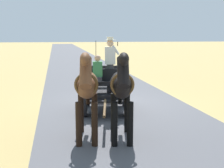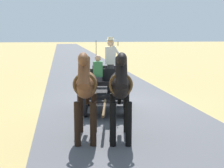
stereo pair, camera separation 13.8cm
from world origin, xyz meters
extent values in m
plane|color=tan|center=(0.00, 0.00, 0.00)|extent=(200.00, 200.00, 0.00)
cube|color=#4C4C51|center=(0.00, 0.00, 0.00)|extent=(5.41, 160.00, 0.01)
cube|color=black|center=(0.46, 0.90, 0.66)|extent=(1.56, 2.37, 0.12)
cube|color=black|center=(-0.10, 1.00, 0.94)|extent=(0.41, 2.07, 0.44)
cube|color=black|center=(1.02, 0.80, 0.94)|extent=(0.41, 2.07, 0.44)
cube|color=black|center=(0.67, 2.10, 0.56)|extent=(1.11, 0.42, 0.08)
cube|color=black|center=(0.26, -0.28, 0.48)|extent=(0.74, 0.32, 0.06)
cube|color=black|center=(0.56, 1.50, 1.04)|extent=(1.07, 0.53, 0.14)
cube|color=black|center=(0.53, 1.32, 1.26)|extent=(1.02, 0.25, 0.44)
cube|color=black|center=(0.38, 0.41, 1.04)|extent=(1.07, 0.53, 0.14)
cube|color=black|center=(0.35, 0.23, 1.26)|extent=(1.02, 0.25, 0.44)
cylinder|color=black|center=(-0.05, 1.77, 0.48)|extent=(0.26, 0.96, 0.96)
cylinder|color=black|center=(-0.05, 1.77, 0.48)|extent=(0.15, 0.23, 0.21)
cylinder|color=black|center=(1.23, 1.55, 0.48)|extent=(0.26, 0.96, 0.96)
cylinder|color=black|center=(1.23, 1.55, 0.48)|extent=(0.15, 0.23, 0.21)
cylinder|color=black|center=(-0.31, 0.25, 0.48)|extent=(0.26, 0.96, 0.96)
cylinder|color=black|center=(-0.31, 0.25, 0.48)|extent=(0.15, 0.23, 0.21)
cylinder|color=black|center=(0.97, 0.03, 0.48)|extent=(0.26, 0.96, 0.96)
cylinder|color=black|center=(0.97, 0.03, 0.48)|extent=(0.15, 0.23, 0.21)
cylinder|color=brown|center=(0.83, 3.07, 0.61)|extent=(0.41, 1.98, 0.07)
cylinder|color=black|center=(0.86, 1.45, 1.74)|extent=(0.02, 0.02, 1.30)
cylinder|color=#2D2D33|center=(0.37, 1.25, 1.17)|extent=(0.22, 0.22, 0.90)
cube|color=silver|center=(0.37, 1.25, 1.90)|extent=(0.37, 0.27, 0.56)
sphere|color=beige|center=(0.37, 1.25, 2.30)|extent=(0.22, 0.22, 0.22)
cylinder|color=beige|center=(0.37, 1.25, 2.40)|extent=(0.36, 0.36, 0.01)
cylinder|color=beige|center=(0.37, 1.25, 2.45)|extent=(0.20, 0.20, 0.10)
cylinder|color=silver|center=(0.20, 1.32, 2.08)|extent=(0.27, 0.12, 0.32)
cube|color=black|center=(0.14, 1.35, 2.28)|extent=(0.03, 0.07, 0.14)
cube|color=#2D2D33|center=(0.83, 1.57, 1.18)|extent=(0.33, 0.36, 0.14)
cube|color=#387F47|center=(0.81, 1.45, 1.49)|extent=(0.33, 0.25, 0.48)
sphere|color=tan|center=(0.81, 1.45, 1.84)|extent=(0.20, 0.20, 0.20)
ellipsoid|color=black|center=(0.56, 3.93, 1.37)|extent=(0.80, 1.63, 0.64)
cylinder|color=black|center=(0.46, 4.50, 0.53)|extent=(0.15, 0.15, 1.05)
cylinder|color=black|center=(0.82, 4.44, 0.53)|extent=(0.15, 0.15, 1.05)
cylinder|color=black|center=(0.29, 3.42, 0.53)|extent=(0.15, 0.15, 1.05)
cylinder|color=black|center=(0.65, 3.36, 0.53)|extent=(0.15, 0.15, 1.05)
cylinder|color=black|center=(0.69, 4.76, 1.77)|extent=(0.36, 0.68, 0.73)
ellipsoid|color=black|center=(0.73, 4.98, 2.07)|extent=(0.30, 0.57, 0.28)
cube|color=black|center=(0.69, 4.74, 1.81)|extent=(0.14, 0.51, 0.56)
cylinder|color=black|center=(0.44, 3.20, 1.07)|extent=(0.11, 0.11, 0.70)
torus|color=brown|center=(0.64, 4.47, 1.45)|extent=(0.55, 0.16, 0.55)
ellipsoid|color=brown|center=(1.38, 3.78, 1.37)|extent=(0.75, 1.62, 0.64)
cylinder|color=black|center=(1.27, 4.35, 0.53)|extent=(0.15, 0.15, 1.05)
cylinder|color=black|center=(1.63, 4.30, 0.53)|extent=(0.15, 0.15, 1.05)
cylinder|color=black|center=(1.14, 3.27, 0.53)|extent=(0.15, 0.15, 1.05)
cylinder|color=black|center=(1.50, 3.22, 0.53)|extent=(0.15, 0.15, 1.05)
cylinder|color=brown|center=(1.49, 4.62, 1.77)|extent=(0.34, 0.68, 0.73)
ellipsoid|color=brown|center=(1.52, 4.84, 2.07)|extent=(0.29, 0.56, 0.28)
cube|color=black|center=(1.49, 4.60, 1.81)|extent=(0.12, 0.51, 0.56)
cylinder|color=black|center=(1.29, 3.05, 1.07)|extent=(0.11, 0.11, 0.70)
torus|color=brown|center=(1.45, 4.33, 1.45)|extent=(0.55, 0.14, 0.55)
camera|label=1|loc=(2.13, 11.44, 2.57)|focal=51.12mm
camera|label=2|loc=(2.00, 11.46, 2.57)|focal=51.12mm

